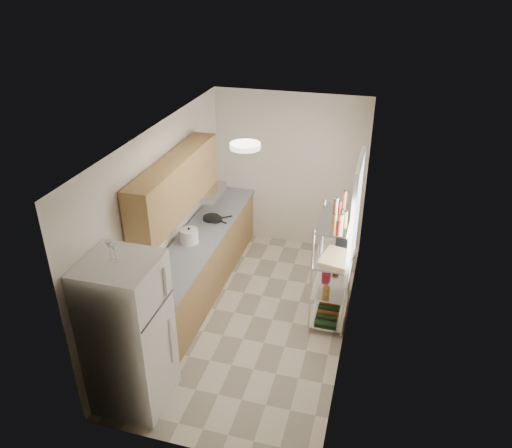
% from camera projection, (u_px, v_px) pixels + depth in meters
% --- Properties ---
extents(room, '(2.52, 4.42, 2.62)m').
position_uv_depth(room, '(253.00, 234.00, 6.30)').
color(room, beige).
rests_on(room, ground).
extents(counter_run, '(0.63, 3.51, 0.90)m').
position_uv_depth(counter_run, '(201.00, 263.00, 7.29)').
color(counter_run, '#9E7643').
rests_on(counter_run, ground).
extents(upper_cabinets, '(0.33, 2.20, 0.72)m').
position_uv_depth(upper_cabinets, '(176.00, 185.00, 6.39)').
color(upper_cabinets, '#9E7643').
rests_on(upper_cabinets, room).
extents(range_hood, '(0.50, 0.60, 0.12)m').
position_uv_depth(range_hood, '(204.00, 191.00, 7.26)').
color(range_hood, '#B7BABC').
rests_on(range_hood, room).
extents(window, '(0.06, 1.00, 1.46)m').
position_uv_depth(window, '(355.00, 216.00, 6.19)').
color(window, white).
rests_on(window, room).
extents(bakers_rack, '(0.45, 0.90, 1.73)m').
position_uv_depth(bakers_rack, '(334.00, 247.00, 6.41)').
color(bakers_rack, silver).
rests_on(bakers_rack, ground).
extents(ceiling_dome, '(0.34, 0.34, 0.05)m').
position_uv_depth(ceiling_dome, '(245.00, 146.00, 5.45)').
color(ceiling_dome, white).
rests_on(ceiling_dome, room).
extents(refrigerator, '(0.74, 0.74, 1.79)m').
position_uv_depth(refrigerator, '(129.00, 335.00, 5.22)').
color(refrigerator, silver).
rests_on(refrigerator, ground).
extents(wine_glass_a, '(0.07, 0.07, 0.19)m').
position_uv_depth(wine_glass_a, '(115.00, 253.00, 4.77)').
color(wine_glass_a, silver).
rests_on(wine_glass_a, refrigerator).
extents(wine_glass_b, '(0.08, 0.08, 0.22)m').
position_uv_depth(wine_glass_b, '(110.00, 250.00, 4.79)').
color(wine_glass_b, silver).
rests_on(wine_glass_b, refrigerator).
extents(rice_cooker, '(0.25, 0.25, 0.20)m').
position_uv_depth(rice_cooker, '(189.00, 236.00, 6.87)').
color(rice_cooker, white).
rests_on(rice_cooker, counter_run).
extents(frying_pan_large, '(0.33, 0.33, 0.04)m').
position_uv_depth(frying_pan_large, '(211.00, 218.00, 7.52)').
color(frying_pan_large, black).
rests_on(frying_pan_large, counter_run).
extents(frying_pan_small, '(0.30, 0.30, 0.04)m').
position_uv_depth(frying_pan_small, '(215.00, 219.00, 7.49)').
color(frying_pan_small, black).
rests_on(frying_pan_small, counter_run).
extents(cutting_board, '(0.46, 0.55, 0.03)m').
position_uv_depth(cutting_board, '(337.00, 258.00, 6.32)').
color(cutting_board, tan).
rests_on(cutting_board, bakers_rack).
extents(espresso_machine, '(0.24, 0.30, 0.31)m').
position_uv_depth(espresso_machine, '(346.00, 232.00, 6.64)').
color(espresso_machine, black).
rests_on(espresso_machine, bakers_rack).
extents(storage_bag, '(0.11, 0.14, 0.15)m').
position_uv_depth(storage_bag, '(327.00, 269.00, 6.81)').
color(storage_bag, '#A61429').
rests_on(storage_bag, bakers_rack).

